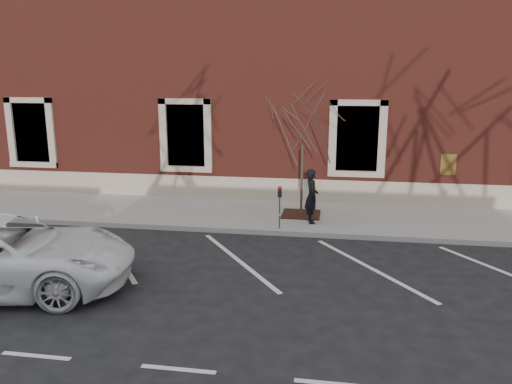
# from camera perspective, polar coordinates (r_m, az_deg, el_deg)

# --- Properties ---
(ground) EXTENTS (120.00, 120.00, 0.00)m
(ground) POSITION_cam_1_polar(r_m,az_deg,el_deg) (14.52, -0.38, -4.76)
(ground) COLOR #28282B
(ground) RESTS_ON ground
(sidewalk_near) EXTENTS (40.00, 3.50, 0.15)m
(sidewalk_near) POSITION_cam_1_polar(r_m,az_deg,el_deg) (16.15, 0.65, -2.64)
(sidewalk_near) COLOR #B4B1A9
(sidewalk_near) RESTS_ON ground
(curb_near) EXTENTS (40.00, 0.12, 0.15)m
(curb_near) POSITION_cam_1_polar(r_m,az_deg,el_deg) (14.45, -0.41, -4.54)
(curb_near) COLOR #9E9E99
(curb_near) RESTS_ON ground
(parking_stripes) EXTENTS (28.00, 4.40, 0.01)m
(parking_stripes) POSITION_cam_1_polar(r_m,az_deg,el_deg) (12.47, -2.06, -7.79)
(parking_stripes) COLOR silver
(parking_stripes) RESTS_ON ground
(building_civic) EXTENTS (40.00, 8.62, 8.00)m
(building_civic) POSITION_cam_1_polar(r_m,az_deg,el_deg) (21.50, 3.09, 11.82)
(building_civic) COLOR maroon
(building_civic) RESTS_ON ground
(man) EXTENTS (0.51, 0.67, 1.64)m
(man) POSITION_cam_1_polar(r_m,az_deg,el_deg) (14.94, 6.38, -0.47)
(man) COLOR black
(man) RESTS_ON sidewalk_near
(parking_meter) EXTENTS (0.11, 0.09, 1.24)m
(parking_meter) POSITION_cam_1_polar(r_m,az_deg,el_deg) (14.25, 2.72, -0.88)
(parking_meter) COLOR #595B60
(parking_meter) RESTS_ON sidewalk_near
(tree_grate) EXTENTS (1.20, 1.20, 0.03)m
(tree_grate) POSITION_cam_1_polar(r_m,az_deg,el_deg) (15.98, 5.17, -2.53)
(tree_grate) COLOR #361811
(tree_grate) RESTS_ON sidewalk_near
(sapling) EXTENTS (2.43, 2.43, 4.06)m
(sapling) POSITION_cam_1_polar(r_m,az_deg,el_deg) (15.46, 5.38, 7.60)
(sapling) COLOR #3E2F26
(sapling) RESTS_ON sidewalk_near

